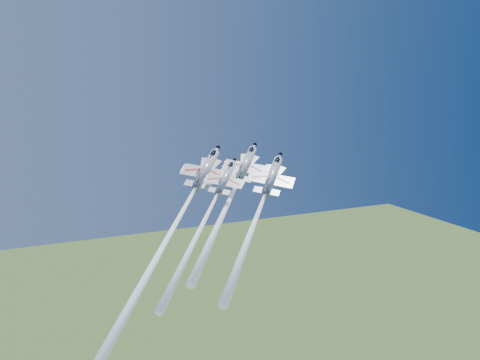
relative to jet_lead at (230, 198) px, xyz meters
name	(u,v)px	position (x,y,z in m)	size (l,w,h in m)	color
jet_lead	(230,198)	(0.00, 0.00, 0.00)	(24.72, 31.54, 31.91)	silver
jet_left	(168,238)	(-16.44, -6.19, -5.38)	(34.50, 45.24, 52.13)	silver
jet_right	(259,212)	(2.14, -9.87, -1.00)	(24.16, 30.75, 30.96)	silver
jet_slot	(206,218)	(-8.34, -6.50, -2.03)	(23.02, 29.72, 31.40)	silver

